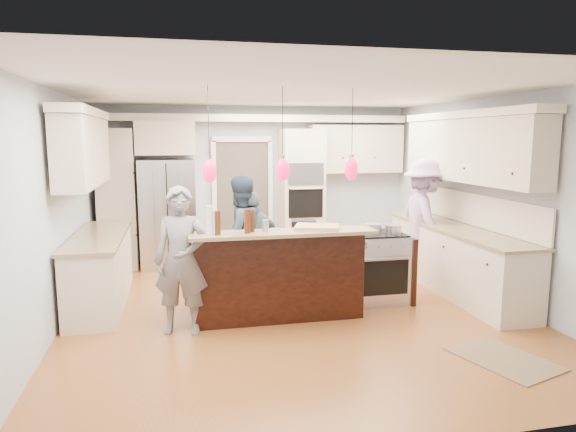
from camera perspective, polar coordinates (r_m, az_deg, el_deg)
name	(u,v)px	position (r m, az deg, el deg)	size (l,w,h in m)	color
ground_plane	(294,310)	(6.58, 0.67, -10.40)	(6.00, 6.00, 0.00)	#A95F2E
room_shell	(294,166)	(6.23, 0.70, 5.61)	(5.54, 6.04, 2.72)	#B2BCC6
refrigerator	(168,214)	(8.79, -13.20, 0.27)	(0.90, 0.70, 1.80)	#B7B7BC
oven_column	(301,195)	(9.04, 1.48, 2.33)	(0.72, 0.69, 2.30)	beige
back_upper_cabinets	(215,166)	(8.85, -8.14, 5.48)	(5.30, 0.61, 2.54)	beige
right_counter_run	(460,218)	(7.51, 18.61, -0.16)	(0.64, 3.10, 2.51)	beige
left_cabinets	(94,224)	(7.02, -20.73, -0.87)	(0.64, 2.30, 2.51)	beige
kitchen_island	(274,272)	(6.46, -1.62, -6.27)	(2.10, 1.46, 1.12)	black
island_range	(377,267)	(6.93, 9.83, -5.61)	(0.82, 0.71, 0.92)	#B7B7BC
pendant_lights	(283,170)	(5.68, -0.60, 5.17)	(1.75, 0.15, 1.03)	black
person_bar_end	(181,261)	(5.76, -11.76, -4.87)	(0.60, 0.39, 1.64)	slate
person_far_left	(240,235)	(7.09, -5.37, -2.11)	(0.80, 0.63, 1.66)	#2A3A52
person_far_right	(254,242)	(7.13, -3.83, -2.96)	(0.84, 0.35, 1.43)	slate
person_range_side	(424,220)	(8.02, 14.90, -0.41)	(1.19, 0.69, 1.85)	#B18DBE
floor_rug	(504,359)	(5.63, 22.86, -14.42)	(0.66, 0.97, 0.01)	olive
water_bottle	(210,220)	(5.54, -8.69, -0.48)	(0.07, 0.07, 0.32)	silver
beer_bottle_a	(247,221)	(5.60, -4.56, -0.59)	(0.07, 0.07, 0.26)	#401D0B
beer_bottle_b	(217,223)	(5.54, -7.84, -0.76)	(0.07, 0.07, 0.26)	#401D0B
beer_bottle_c	(252,221)	(5.70, -4.05, -0.54)	(0.06, 0.06, 0.24)	#401D0B
drink_can	(266,226)	(5.70, -2.51, -1.07)	(0.07, 0.07, 0.14)	#B7B7BC
cutting_board	(317,227)	(5.90, 3.26, -1.22)	(0.49, 0.35, 0.04)	tan
pot_large	(373,228)	(6.78, 9.44, -1.37)	(0.21, 0.21, 0.12)	#B7B7BC
pot_small	(393,229)	(6.84, 11.59, -1.41)	(0.21, 0.21, 0.11)	#B7B7BC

